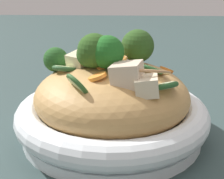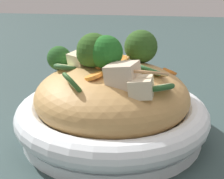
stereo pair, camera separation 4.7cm
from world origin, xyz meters
name	(u,v)px [view 2 (the right image)]	position (x,y,z in m)	size (l,w,h in m)	color
ground_plane	(112,134)	(0.00, 0.00, 0.00)	(3.00, 3.00, 0.00)	#314342
serving_bowl	(112,117)	(0.00, 0.00, 0.03)	(0.29, 0.29, 0.06)	white
noodle_heap	(112,95)	(0.00, 0.00, 0.06)	(0.23, 0.23, 0.11)	tan
broccoli_florets	(106,52)	(0.01, -0.01, 0.13)	(0.18, 0.13, 0.07)	#90AB6F
carrot_coins	(115,67)	(0.00, 0.00, 0.11)	(0.13, 0.12, 0.04)	orange
zucchini_slices	(115,77)	(-0.01, 0.03, 0.10)	(0.19, 0.11, 0.04)	beige
chicken_chunks	(115,74)	(-0.01, 0.04, 0.11)	(0.13, 0.12, 0.04)	beige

